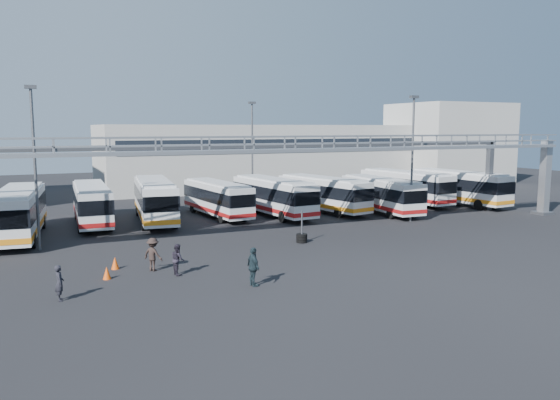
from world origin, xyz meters
name	(u,v)px	position (x,y,z in m)	size (l,w,h in m)	color
ground	(325,252)	(0.00, 0.00, 0.00)	(140.00, 140.00, 0.00)	black
gantry	(285,158)	(0.00, 5.87, 5.51)	(51.40, 5.15, 7.10)	#95989D
warehouse	(264,155)	(12.00, 38.00, 4.00)	(42.00, 14.00, 8.00)	#9E9E99
building_right	(448,143)	(38.00, 32.00, 5.50)	(14.00, 12.00, 11.00)	#B2B2AD
light_pole_left	(35,159)	(-16.00, 8.00, 5.73)	(0.70, 0.35, 10.21)	#4C4F54
light_pole_mid	(412,152)	(12.00, 7.00, 5.73)	(0.70, 0.35, 10.21)	#4C4F54
light_pole_back	(252,147)	(4.00, 22.00, 5.73)	(0.70, 0.35, 10.21)	#4C4F54
bus_1	(19,211)	(-17.17, 12.51, 1.92)	(3.80, 11.61, 3.46)	silver
bus_2	(92,203)	(-12.01, 16.11, 1.77)	(2.87, 10.65, 3.21)	silver
bus_3	(155,199)	(-7.20, 15.42, 1.91)	(3.94, 11.58, 3.45)	silver
bus_4	(217,198)	(-1.77, 15.75, 1.68)	(3.27, 10.20, 3.04)	silver
bus_5	(273,195)	(2.85, 14.25, 1.81)	(3.63, 11.00, 3.28)	silver
bus_6	(323,193)	(7.89, 14.42, 1.77)	(4.48, 10.81, 3.20)	silver
bus_7	(381,194)	(12.39, 11.81, 1.75)	(2.91, 10.52, 3.16)	silver
bus_8	(405,186)	(17.99, 15.56, 1.84)	(3.83, 11.19, 3.33)	silver
bus_9	(458,186)	(22.41, 12.89, 1.87)	(3.79, 11.33, 3.38)	silver
pedestrian_a	(59,283)	(-15.37, -3.37, 0.81)	(0.59, 0.39, 1.62)	black
pedestrian_b	(178,259)	(-9.52, -1.27, 0.82)	(0.80, 0.62, 1.64)	black
pedestrian_c	(153,254)	(-10.54, 0.03, 0.90)	(1.16, 0.67, 1.80)	black
pedestrian_d	(253,267)	(-6.71, -4.89, 0.96)	(1.13, 0.47, 1.92)	#1B2A30
cone_left	(107,273)	(-13.02, -0.64, 0.33)	(0.41, 0.41, 0.66)	#E64D0C
cone_right	(115,263)	(-12.36, 1.26, 0.34)	(0.42, 0.42, 0.68)	#E64D0C
tire_stack	(302,237)	(0.03, 3.20, 0.36)	(0.74, 0.74, 2.12)	black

